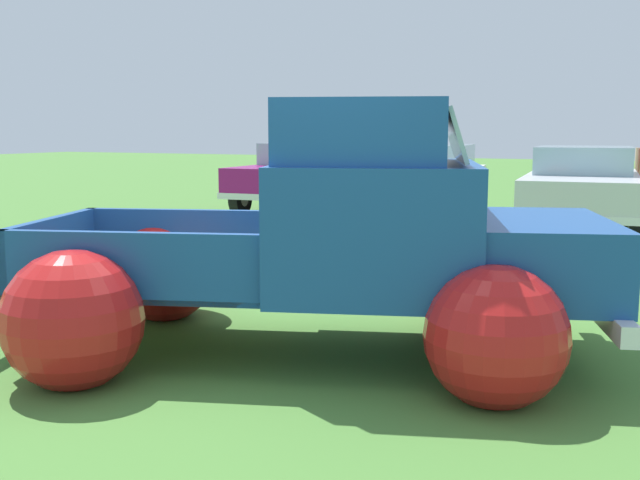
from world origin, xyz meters
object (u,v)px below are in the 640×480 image
at_px(vintage_pickup_truck, 343,257).
at_px(show_car_2, 582,186).
at_px(show_car_0, 303,174).
at_px(show_car_1, 426,179).

xyz_separation_m(vintage_pickup_truck, show_car_2, (0.93, 8.08, 0.02)).
relative_size(show_car_0, show_car_2, 0.99).
distance_m(vintage_pickup_truck, show_car_1, 8.78).
relative_size(show_car_1, show_car_2, 1.00).
height_order(vintage_pickup_truck, show_car_1, vintage_pickup_truck).
bearing_deg(show_car_0, show_car_2, 75.87).
distance_m(vintage_pickup_truck, show_car_0, 10.42).
bearing_deg(show_car_2, show_car_0, -105.37).
bearing_deg(show_car_1, show_car_0, -109.38).
height_order(vintage_pickup_truck, show_car_0, vintage_pickup_truck).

